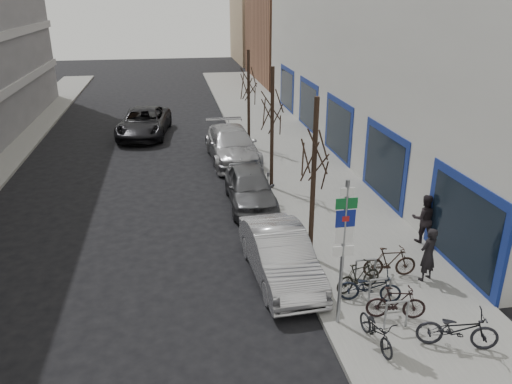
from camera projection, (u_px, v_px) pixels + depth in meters
name	position (u px, v px, depth m)	size (l,w,h in m)	color
ground	(249.00, 336.00, 13.01)	(120.00, 120.00, 0.00)	black
sidewalk_east	(312.00, 186.00, 22.84)	(5.00, 70.00, 0.15)	slate
commercial_building	(499.00, 55.00, 28.45)	(20.00, 32.00, 10.00)	#B7B7B2
brick_building_far	(314.00, 39.00, 50.15)	(12.00, 14.00, 8.00)	brown
tan_building_far	(286.00, 25.00, 63.76)	(13.00, 12.00, 9.00)	#937A5B
highway_sign_pole	(343.00, 245.00, 12.46)	(0.55, 0.10, 4.20)	gray
bike_rack	(380.00, 288.00, 13.91)	(0.66, 2.26, 0.83)	gray
tree_near	(315.00, 143.00, 15.09)	(1.80, 1.80, 5.50)	black
tree_mid	(272.00, 100.00, 21.04)	(1.80, 1.80, 5.50)	black
tree_far	(249.00, 76.00, 26.99)	(1.80, 1.80, 5.50)	black
meter_front	(301.00, 245.00, 15.75)	(0.10, 0.08, 1.27)	gray
meter_mid	(268.00, 184.00, 20.78)	(0.10, 0.08, 1.27)	gray
meter_back	(248.00, 146.00, 25.81)	(0.10, 0.08, 1.27)	gray
bike_near_left	(377.00, 328.00, 12.30)	(0.48, 1.60, 0.98)	black
bike_near_right	(396.00, 303.00, 13.30)	(0.48, 1.61, 0.98)	black
bike_mid_curb	(370.00, 285.00, 14.03)	(0.53, 1.76, 1.07)	black
bike_mid_inner	(359.00, 276.00, 14.57)	(0.46, 1.54, 0.94)	black
bike_far_curb	(458.00, 326.00, 12.19)	(0.59, 1.97, 1.20)	black
bike_far_inner	(390.00, 262.00, 15.29)	(0.50, 1.68, 1.02)	black
parked_car_front	(280.00, 255.00, 15.40)	(1.67, 4.79, 1.58)	#B5B6BB
parked_car_mid	(250.00, 187.00, 20.79)	(1.86, 4.63, 1.58)	#525358
parked_car_back	(232.00, 145.00, 26.27)	(2.42, 5.94, 1.72)	#A0A0A5
lane_car	(144.00, 122.00, 30.91)	(2.79, 6.04, 1.68)	black
pedestrian_near	(428.00, 254.00, 14.98)	(0.63, 0.41, 1.73)	black
pedestrian_far	(424.00, 218.00, 17.32)	(0.66, 0.45, 1.79)	black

